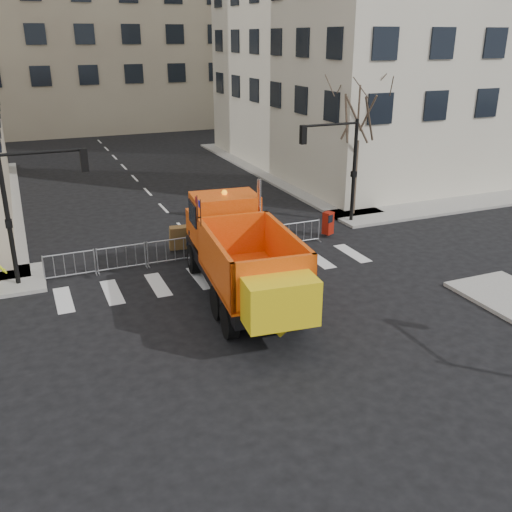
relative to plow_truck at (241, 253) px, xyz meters
name	(u,v)px	position (x,y,z in m)	size (l,w,h in m)	color
ground	(283,333)	(0.33, -2.93, -1.86)	(120.00, 120.00, 0.00)	black
sidewalk_back	(204,249)	(0.33, 5.57, -1.78)	(64.00, 5.00, 0.15)	gray
building_far	(70,8)	(0.33, 49.07, 10.14)	(30.00, 18.00, 24.00)	tan
traffic_light_left	(8,221)	(-7.67, 4.57, 0.84)	(0.18, 0.18, 5.40)	black
traffic_light_right	(354,172)	(8.83, 6.57, 0.84)	(0.18, 0.18, 5.40)	black
crowd_barriers	(194,248)	(-0.42, 4.67, -1.31)	(12.60, 0.60, 1.10)	#9EA0A5
street_tree	(356,148)	(9.53, 7.57, 1.89)	(3.00, 3.00, 7.50)	#382B21
plow_truck	(241,253)	(0.00, 0.00, 0.00)	(4.07, 11.00, 4.18)	black
cop_a	(191,247)	(-0.71, 4.07, -1.05)	(0.59, 0.39, 1.62)	black
cop_b	(249,236)	(1.97, 4.07, -0.89)	(0.94, 0.73, 1.94)	black
cop_c	(237,237)	(1.41, 4.07, -0.85)	(1.18, 0.49, 2.02)	black
newspaper_box	(328,223)	(6.55, 5.05, -1.16)	(0.45, 0.40, 1.10)	maroon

